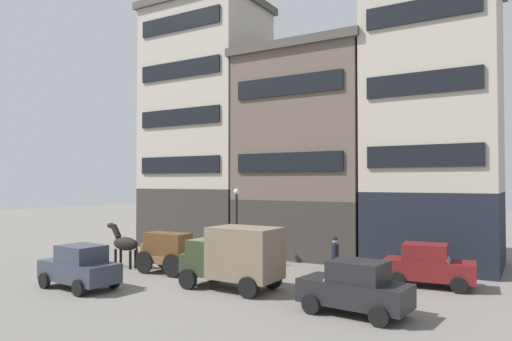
% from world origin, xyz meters
% --- Properties ---
extents(ground_plane, '(120.00, 120.00, 0.00)m').
position_xyz_m(ground_plane, '(0.00, 0.00, 0.00)').
color(ground_plane, slate).
extents(building_far_left, '(8.23, 6.34, 17.10)m').
position_xyz_m(building_far_left, '(-7.36, 9.97, 8.60)').
color(building_far_left, '#38332D').
rests_on(building_far_left, ground_plane).
extents(building_center_left, '(8.39, 6.34, 12.68)m').
position_xyz_m(building_center_left, '(0.60, 9.98, 6.38)').
color(building_center_left, '#38332D').
rests_on(building_center_left, ground_plane).
extents(building_center_right, '(7.03, 6.34, 15.20)m').
position_xyz_m(building_center_right, '(7.96, 9.97, 7.65)').
color(building_center_right, black).
rests_on(building_center_right, ground_plane).
extents(cargo_wagon, '(2.92, 1.55, 1.98)m').
position_xyz_m(cargo_wagon, '(-3.03, 0.98, 1.15)').
color(cargo_wagon, brown).
rests_on(cargo_wagon, ground_plane).
extents(draft_horse, '(2.34, 0.63, 2.30)m').
position_xyz_m(draft_horse, '(-5.98, 0.98, 1.27)').
color(draft_horse, black).
rests_on(draft_horse, ground_plane).
extents(delivery_truck_near, '(4.37, 2.17, 2.62)m').
position_xyz_m(delivery_truck_near, '(1.74, -0.27, 1.42)').
color(delivery_truck_near, '#2D3823').
rests_on(delivery_truck_near, ground_plane).
extents(sedan_dark, '(3.83, 2.13, 1.83)m').
position_xyz_m(sedan_dark, '(8.64, 4.46, 0.91)').
color(sedan_dark, maroon).
rests_on(sedan_dark, ground_plane).
extents(sedan_light, '(3.84, 2.15, 1.83)m').
position_xyz_m(sedan_light, '(7.33, -1.24, 0.91)').
color(sedan_light, black).
rests_on(sedan_light, ground_plane).
extents(sedan_parked_curb, '(3.81, 2.09, 1.83)m').
position_xyz_m(sedan_parked_curb, '(-3.93, -3.45, 0.91)').
color(sedan_parked_curb, '#333847').
rests_on(sedan_parked_curb, ground_plane).
extents(pedestrian_officer, '(0.41, 0.41, 1.79)m').
position_xyz_m(pedestrian_officer, '(4.23, 4.92, 0.98)').
color(pedestrian_officer, black).
rests_on(pedestrian_officer, ground_plane).
extents(streetlamp_curbside, '(0.32, 0.32, 4.12)m').
position_xyz_m(streetlamp_curbside, '(-1.59, 5.06, 2.67)').
color(streetlamp_curbside, black).
rests_on(streetlamp_curbside, ground_plane).
extents(fire_hydrant_curbside, '(0.24, 0.24, 0.83)m').
position_xyz_m(fire_hydrant_curbside, '(0.66, 5.51, 0.43)').
color(fire_hydrant_curbside, maroon).
rests_on(fire_hydrant_curbside, ground_plane).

